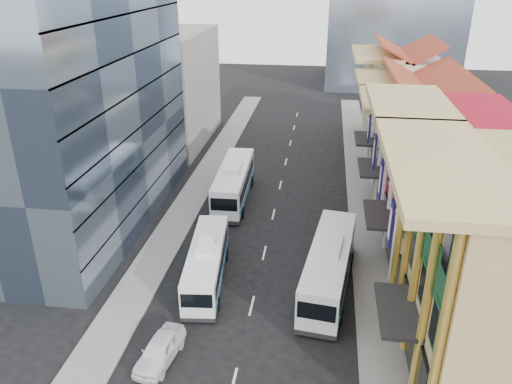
# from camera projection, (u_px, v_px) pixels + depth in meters

# --- Properties ---
(sidewalk_right) EXTENTS (3.00, 90.00, 0.15)m
(sidewalk_right) POSITION_uv_depth(u_px,v_px,m) (365.00, 219.00, 45.78)
(sidewalk_right) COLOR slate
(sidewalk_right) RESTS_ON ground
(sidewalk_left) EXTENTS (3.00, 90.00, 0.15)m
(sidewalk_left) POSITION_uv_depth(u_px,v_px,m) (186.00, 208.00, 47.93)
(sidewalk_left) COLOR slate
(sidewalk_left) RESTS_ON ground
(shophouse_tan) EXTENTS (8.00, 14.00, 12.00)m
(shophouse_tan) POSITION_uv_depth(u_px,v_px,m) (496.00, 272.00, 27.31)
(shophouse_tan) COLOR tan
(shophouse_tan) RESTS_ON ground
(shophouse_red) EXTENTS (8.00, 10.00, 12.00)m
(shophouse_red) POSITION_uv_depth(u_px,v_px,m) (449.00, 185.00, 38.14)
(shophouse_red) COLOR maroon
(shophouse_red) RESTS_ON ground
(shophouse_cream_near) EXTENTS (8.00, 9.00, 10.00)m
(shophouse_cream_near) POSITION_uv_depth(u_px,v_px,m) (426.00, 155.00, 47.12)
(shophouse_cream_near) COLOR beige
(shophouse_cream_near) RESTS_ON ground
(shophouse_cream_mid) EXTENTS (8.00, 9.00, 10.00)m
(shophouse_cream_mid) POSITION_uv_depth(u_px,v_px,m) (413.00, 127.00, 55.24)
(shophouse_cream_mid) COLOR beige
(shophouse_cream_mid) RESTS_ON ground
(shophouse_cream_far) EXTENTS (8.00, 12.00, 11.00)m
(shophouse_cream_far) POSITION_uv_depth(u_px,v_px,m) (401.00, 100.00, 64.50)
(shophouse_cream_far) COLOR beige
(shophouse_cream_far) RESTS_ON ground
(office_tower) EXTENTS (12.00, 26.00, 30.00)m
(office_tower) POSITION_uv_depth(u_px,v_px,m) (62.00, 52.00, 40.13)
(office_tower) COLOR #3E4D63
(office_tower) RESTS_ON ground
(office_block_far) EXTENTS (10.00, 18.00, 14.00)m
(office_block_far) POSITION_uv_depth(u_px,v_px,m) (167.00, 88.00, 64.05)
(office_block_far) COLOR gray
(office_block_far) RESTS_ON ground
(bus_left_near) EXTENTS (3.39, 10.25, 3.23)m
(bus_left_near) POSITION_uv_depth(u_px,v_px,m) (207.00, 262.00, 36.29)
(bus_left_near) COLOR white
(bus_left_near) RESTS_ON ground
(bus_left_far) EXTENTS (3.12, 11.85, 3.78)m
(bus_left_far) POSITION_uv_depth(u_px,v_px,m) (234.00, 182.00, 49.09)
(bus_left_far) COLOR white
(bus_left_far) RESTS_ON ground
(bus_right) EXTENTS (4.22, 11.99, 3.76)m
(bus_right) POSITION_uv_depth(u_px,v_px,m) (329.00, 266.00, 35.38)
(bus_right) COLOR silver
(bus_right) RESTS_ON ground
(sedan_left) EXTENTS (2.42, 4.62, 1.50)m
(sedan_left) POSITION_uv_depth(u_px,v_px,m) (160.00, 350.00, 29.22)
(sedan_left) COLOR white
(sedan_left) RESTS_ON ground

